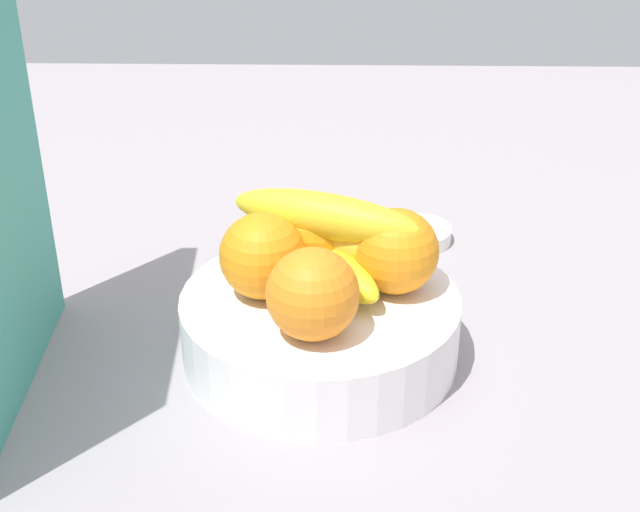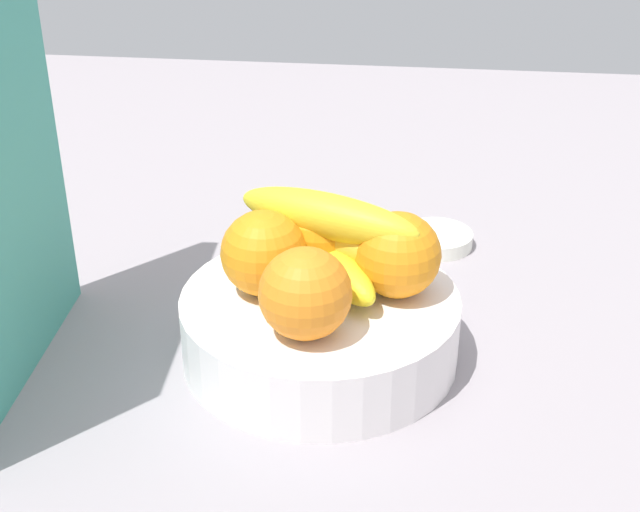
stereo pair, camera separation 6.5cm
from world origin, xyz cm
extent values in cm
cube|color=gray|center=(0.00, 0.00, -1.50)|extent=(180.00, 140.00, 3.00)
cylinder|color=white|center=(-2.82, -2.63, 3.03)|extent=(24.31, 24.31, 6.05)
sphere|color=orange|center=(-8.68, -2.17, 9.79)|extent=(7.47, 7.47, 7.47)
sphere|color=orange|center=(-1.32, -9.10, 9.79)|extent=(7.47, 7.47, 7.47)
sphere|color=orange|center=(1.71, -2.02, 9.79)|extent=(7.47, 7.47, 7.47)
sphere|color=orange|center=(-2.39, 2.24, 9.79)|extent=(7.47, 7.47, 7.47)
ellipsoid|color=yellow|center=(0.55, -2.51, 8.05)|extent=(16.28, 12.91, 4.00)
ellipsoid|color=yellow|center=(0.92, -3.66, 10.25)|extent=(12.85, 16.32, 4.00)
ellipsoid|color=gold|center=(-0.04, -2.97, 12.45)|extent=(9.81, 17.31, 4.00)
cylinder|color=white|center=(19.86, -12.86, 0.80)|extent=(7.87, 7.87, 1.60)
camera|label=1|loc=(-67.83, -4.00, 44.87)|focal=49.29mm
camera|label=2|loc=(-67.37, -10.51, 44.87)|focal=49.29mm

